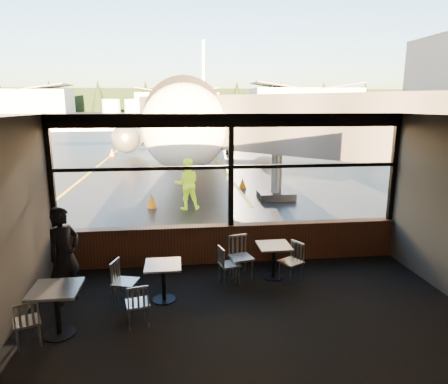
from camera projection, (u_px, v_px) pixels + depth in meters
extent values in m
plane|color=black|center=(179.00, 116.00, 125.93)|extent=(520.00, 520.00, 0.00)
cube|color=black|center=(255.00, 330.00, 6.67)|extent=(8.00, 6.00, 0.01)
cube|color=#38332D|center=(259.00, 118.00, 5.92)|extent=(8.00, 6.00, 0.04)
cube|color=#514940|center=(327.00, 339.00, 3.39)|extent=(8.00, 0.04, 3.50)
cube|color=#552B19|center=(231.00, 244.00, 9.48)|extent=(8.00, 0.28, 0.90)
cube|color=black|center=(231.00, 120.00, 8.86)|extent=(8.00, 0.18, 0.30)
cube|color=black|center=(51.00, 175.00, 8.64)|extent=(0.12, 0.12, 2.60)
cube|color=black|center=(231.00, 171.00, 9.11)|extent=(0.12, 0.12, 2.60)
cube|color=black|center=(394.00, 168.00, 9.57)|extent=(0.12, 0.12, 2.60)
cube|color=black|center=(231.00, 167.00, 9.09)|extent=(8.00, 0.10, 0.08)
imported|color=black|center=(64.00, 255.00, 7.48)|extent=(0.76, 0.81, 1.86)
imported|color=#BFF219|center=(187.00, 184.00, 14.24)|extent=(0.95, 0.77, 1.83)
cone|color=#FD4508|center=(243.00, 183.00, 17.88)|extent=(0.35, 0.35, 0.49)
cone|color=#F05107|center=(112.00, 152.00, 29.17)|extent=(0.38, 0.38, 0.53)
cylinder|color=silver|center=(111.00, 106.00, 181.87)|extent=(8.00, 8.00, 6.00)
cylinder|color=silver|center=(134.00, 106.00, 183.05)|extent=(8.00, 8.00, 6.00)
cylinder|color=silver|center=(156.00, 106.00, 184.22)|extent=(8.00, 8.00, 6.00)
cube|color=black|center=(177.00, 100.00, 211.90)|extent=(360.00, 3.00, 12.00)
cone|color=orange|center=(152.00, 201.00, 14.55)|extent=(0.38, 0.38, 0.52)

